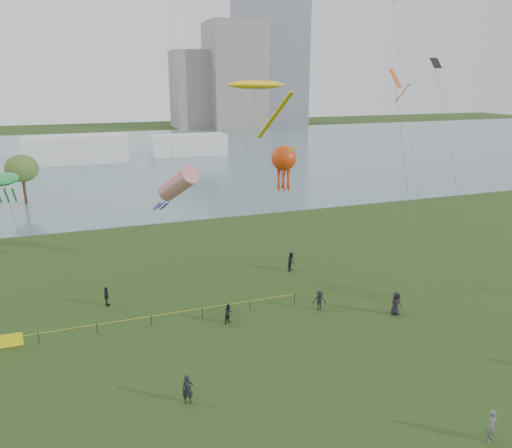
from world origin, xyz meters
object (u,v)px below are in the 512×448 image
object	(u,v)px
kite_flyer	(492,426)
kite_octopus	(284,159)
kite_stingray	(257,86)
fence	(66,332)

from	to	relation	value
kite_flyer	kite_octopus	size ratio (longest dim) A/B	0.15
kite_flyer	kite_octopus	world-z (taller)	kite_octopus
kite_octopus	kite_flyer	bearing A→B (deg)	-65.52
kite_flyer	kite_stingray	distance (m)	30.49
kite_flyer	kite_octopus	bearing A→B (deg)	65.20
kite_octopus	fence	bearing A→B (deg)	-142.79
kite_stingray	kite_octopus	bearing A→B (deg)	3.83
kite_stingray	kite_flyer	bearing A→B (deg)	-61.45
kite_flyer	kite_stingray	size ratio (longest dim) A/B	0.10
fence	kite_flyer	xyz separation A→B (m)	(20.95, -18.81, 0.36)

